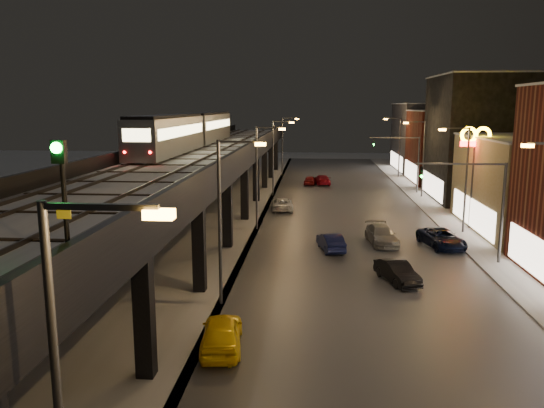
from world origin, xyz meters
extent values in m
cube|color=#46474D|center=(7.50, 35.00, 0.03)|extent=(17.00, 120.00, 0.06)
cube|color=#9FA1A8|center=(17.50, 35.00, 0.07)|extent=(4.00, 120.00, 0.14)
cube|color=#9FA1A8|center=(-6.00, 35.00, 0.03)|extent=(11.00, 120.00, 0.06)
cube|color=black|center=(-6.00, 32.00, 5.80)|extent=(9.00, 100.00, 1.00)
cube|color=black|center=(-2.30, 5.00, 2.65)|extent=(0.70, 0.70, 5.30)
cube|color=black|center=(-6.00, 5.00, 5.15)|extent=(8.00, 0.60, 0.50)
cube|color=black|center=(-9.70, 15.00, 2.65)|extent=(0.70, 0.70, 5.30)
cube|color=black|center=(-2.30, 15.00, 2.65)|extent=(0.70, 0.70, 5.30)
cube|color=black|center=(-6.00, 15.00, 5.15)|extent=(8.00, 0.60, 0.50)
cube|color=black|center=(-9.70, 25.00, 2.65)|extent=(0.70, 0.70, 5.30)
cube|color=black|center=(-2.30, 25.00, 2.65)|extent=(0.70, 0.70, 5.30)
cube|color=black|center=(-6.00, 25.00, 5.15)|extent=(8.00, 0.60, 0.50)
cube|color=black|center=(-9.70, 35.00, 2.65)|extent=(0.70, 0.70, 5.30)
cube|color=black|center=(-2.30, 35.00, 2.65)|extent=(0.70, 0.70, 5.30)
cube|color=black|center=(-6.00, 35.00, 5.15)|extent=(8.00, 0.60, 0.50)
cube|color=black|center=(-9.70, 45.00, 2.65)|extent=(0.70, 0.70, 5.30)
cube|color=black|center=(-2.30, 45.00, 2.65)|extent=(0.70, 0.70, 5.30)
cube|color=black|center=(-6.00, 45.00, 5.15)|extent=(8.00, 0.60, 0.50)
cube|color=black|center=(-9.70, 55.00, 2.65)|extent=(0.70, 0.70, 5.30)
cube|color=black|center=(-2.30, 55.00, 2.65)|extent=(0.70, 0.70, 5.30)
cube|color=black|center=(-6.00, 55.00, 5.15)|extent=(8.00, 0.60, 0.50)
cube|color=black|center=(-9.70, 65.00, 2.65)|extent=(0.70, 0.70, 5.30)
cube|color=black|center=(-2.30, 65.00, 2.65)|extent=(0.70, 0.70, 5.30)
cube|color=black|center=(-6.00, 65.00, 5.15)|extent=(8.00, 0.60, 0.50)
cube|color=black|center=(-9.70, 75.00, 2.65)|extent=(0.70, 0.70, 5.30)
cube|color=black|center=(-2.30, 75.00, 2.65)|extent=(0.70, 0.70, 5.30)
cube|color=black|center=(-6.00, 75.00, 5.15)|extent=(8.00, 0.60, 0.50)
cube|color=#B2B7C1|center=(-6.00, 32.00, 6.38)|extent=(8.40, 100.00, 0.16)
cube|color=#332D28|center=(-9.22, 32.00, 6.54)|extent=(0.08, 98.00, 0.16)
cube|color=#332D28|center=(-7.78, 32.00, 6.54)|extent=(0.08, 98.00, 0.16)
cube|color=#332D28|center=(-4.72, 32.00, 6.54)|extent=(0.08, 98.00, 0.16)
cube|color=#332D28|center=(-3.28, 32.00, 6.54)|extent=(0.08, 98.00, 0.16)
cube|color=black|center=(-6.00, 2.00, 6.49)|extent=(7.80, 0.24, 0.06)
cube|color=black|center=(-6.00, 18.00, 6.49)|extent=(7.80, 0.24, 0.06)
cube|color=black|center=(-6.00, 34.00, 6.49)|extent=(7.80, 0.24, 0.06)
cube|color=black|center=(-6.00, 50.00, 6.49)|extent=(7.80, 0.24, 0.06)
cube|color=black|center=(-6.00, 66.00, 6.49)|extent=(7.80, 0.24, 0.06)
cube|color=black|center=(-1.65, 32.00, 6.85)|extent=(0.30, 100.00, 1.10)
cube|color=black|center=(-10.35, 32.00, 6.85)|extent=(0.30, 100.00, 1.10)
cube|color=#FFE8C8|center=(17.95, 18.00, 1.60)|extent=(0.10, 9.60, 2.40)
cube|color=#FFE8C8|center=(17.95, 32.00, 1.60)|extent=(0.10, 12.00, 2.40)
cube|color=black|center=(24.00, 48.00, 7.00)|extent=(12.00, 13.00, 14.00)
cube|color=#FFE8C8|center=(17.95, 48.00, 1.60)|extent=(0.10, 10.40, 2.40)
cube|color=#B2B7C1|center=(24.00, 48.00, 14.08)|extent=(12.20, 13.20, 0.16)
cube|color=#5C2A1B|center=(24.00, 62.00, 5.00)|extent=(12.00, 12.00, 10.00)
cube|color=#FFE8C8|center=(17.95, 62.00, 1.60)|extent=(0.10, 9.60, 2.40)
cube|color=#B2B7C1|center=(24.00, 62.00, 10.08)|extent=(12.20, 12.20, 0.16)
cube|color=#303036|center=(24.00, 76.00, 5.50)|extent=(12.00, 16.00, 11.00)
cube|color=#FFE8C8|center=(17.95, 76.00, 1.60)|extent=(0.10, 12.80, 2.40)
cube|color=#B2B7C1|center=(24.00, 76.00, 11.08)|extent=(12.20, 16.20, 0.16)
cube|color=#38383A|center=(0.40, -5.00, 8.90)|extent=(2.20, 0.12, 0.12)
cube|color=#FFA230|center=(1.50, -5.00, 8.78)|extent=(0.55, 0.28, 0.18)
cylinder|color=#38383A|center=(-0.70, 13.00, 4.50)|extent=(0.18, 0.18, 9.00)
cube|color=#38383A|center=(0.40, 13.00, 8.90)|extent=(2.20, 0.12, 0.12)
cube|color=#FFA230|center=(1.50, 13.00, 8.78)|extent=(0.55, 0.28, 0.18)
cube|color=#FFA230|center=(14.80, 13.00, 8.78)|extent=(0.55, 0.28, 0.18)
cylinder|color=#38383A|center=(-0.70, 31.00, 4.50)|extent=(0.18, 0.18, 9.00)
cube|color=#38383A|center=(0.40, 31.00, 8.90)|extent=(2.20, 0.12, 0.12)
cube|color=#FFA230|center=(1.50, 31.00, 8.78)|extent=(0.55, 0.28, 0.18)
cylinder|color=#38383A|center=(17.00, 31.00, 4.50)|extent=(0.18, 0.18, 9.00)
cube|color=#38383A|center=(15.90, 31.00, 8.90)|extent=(2.20, 0.12, 0.12)
cube|color=#FFA230|center=(14.80, 31.00, 8.78)|extent=(0.55, 0.28, 0.18)
cylinder|color=#38383A|center=(-0.70, 49.00, 4.50)|extent=(0.18, 0.18, 9.00)
cube|color=#38383A|center=(0.40, 49.00, 8.90)|extent=(2.20, 0.12, 0.12)
cube|color=#FFA230|center=(1.50, 49.00, 8.78)|extent=(0.55, 0.28, 0.18)
cylinder|color=#38383A|center=(17.00, 49.00, 4.50)|extent=(0.18, 0.18, 9.00)
cube|color=#38383A|center=(15.90, 49.00, 8.90)|extent=(2.20, 0.12, 0.12)
cube|color=#FFA230|center=(14.80, 49.00, 8.78)|extent=(0.55, 0.28, 0.18)
cylinder|color=#38383A|center=(-0.70, 67.00, 4.50)|extent=(0.18, 0.18, 9.00)
cube|color=#38383A|center=(0.40, 67.00, 8.90)|extent=(2.20, 0.12, 0.12)
cube|color=#FFA230|center=(1.50, 67.00, 8.78)|extent=(0.55, 0.28, 0.18)
cylinder|color=#38383A|center=(17.00, 67.00, 4.50)|extent=(0.18, 0.18, 9.00)
cube|color=#38383A|center=(15.90, 67.00, 8.90)|extent=(2.20, 0.12, 0.12)
cube|color=#FFA230|center=(14.80, 67.00, 8.78)|extent=(0.55, 0.28, 0.18)
cylinder|color=#38383A|center=(17.00, 22.00, 3.50)|extent=(0.20, 0.20, 7.00)
cube|color=#38383A|center=(14.00, 22.00, 6.90)|extent=(6.00, 0.12, 0.12)
imported|color=black|center=(11.50, 22.00, 6.40)|extent=(0.20, 0.16, 1.00)
sphere|color=#0CFF26|center=(11.50, 21.85, 6.15)|extent=(0.18, 0.18, 0.18)
cylinder|color=#38383A|center=(17.00, 52.00, 3.50)|extent=(0.20, 0.20, 7.00)
cube|color=#38383A|center=(14.00, 52.00, 6.90)|extent=(6.00, 0.12, 0.12)
imported|color=black|center=(11.50, 52.00, 6.40)|extent=(0.20, 0.16, 1.00)
sphere|color=#0CFF26|center=(11.50, 51.85, 6.15)|extent=(0.18, 0.18, 0.18)
cube|color=gray|center=(-8.50, 31.41, 8.18)|extent=(2.74, 16.52, 3.12)
cube|color=black|center=(-8.50, 31.41, 9.85)|extent=(2.45, 16.05, 0.24)
cube|color=#FFECA1|center=(-9.88, 31.41, 8.60)|extent=(0.05, 15.11, 0.85)
cube|color=#FFECA1|center=(-7.12, 31.41, 8.60)|extent=(0.05, 15.11, 0.85)
cube|color=gray|center=(-8.50, 48.80, 8.18)|extent=(2.74, 16.52, 3.12)
cube|color=black|center=(-8.50, 48.80, 9.85)|extent=(2.45, 16.05, 0.24)
cube|color=#FFECA1|center=(-9.88, 48.80, 8.60)|extent=(0.05, 15.11, 0.85)
cube|color=#FFECA1|center=(-7.12, 48.80, 8.60)|extent=(0.05, 15.11, 0.85)
cube|color=#FFECA1|center=(-8.50, 23.14, 8.65)|extent=(2.08, 0.05, 0.94)
sphere|color=#FF0C0C|center=(-9.44, 23.12, 7.42)|extent=(0.19, 0.19, 0.19)
sphere|color=#FF0C0C|center=(-7.56, 23.12, 7.42)|extent=(0.19, 0.19, 0.19)
cylinder|color=black|center=(-2.10, -1.28, 8.24)|extent=(0.13, 0.13, 3.23)
cube|color=black|center=(-2.10, -1.40, 9.59)|extent=(0.35, 0.19, 0.59)
sphere|color=#0CFF26|center=(-2.10, -1.52, 9.69)|extent=(0.28, 0.28, 0.28)
cube|color=yellow|center=(-2.10, -1.38, 8.02)|extent=(0.38, 0.04, 0.32)
imported|color=yellow|center=(0.30, 7.57, 0.75)|extent=(2.26, 4.56, 1.50)
imported|color=#131946|center=(5.58, 24.46, 0.66)|extent=(2.21, 4.20, 1.32)
imported|color=white|center=(0.98, 39.78, 0.64)|extent=(2.59, 4.78, 1.27)
imported|color=maroon|center=(5.33, 58.37, 0.67)|extent=(2.56, 4.85, 1.34)
imported|color=maroon|center=(3.71, 58.13, 0.62)|extent=(1.88, 3.80, 1.25)
imported|color=black|center=(9.44, 17.43, 0.66)|extent=(2.59, 4.22, 1.31)
imported|color=black|center=(14.07, 26.05, 0.69)|extent=(3.37, 5.39, 1.39)
imported|color=gray|center=(9.62, 26.71, 0.71)|extent=(2.52, 5.07, 1.42)
cylinder|color=#38383A|center=(18.00, 32.60, 3.63)|extent=(0.24, 0.24, 7.26)
cube|color=#FF0C0C|center=(18.00, 32.60, 7.54)|extent=(2.54, 0.25, 0.45)
torus|color=#E8A904|center=(17.41, 32.60, 8.26)|extent=(1.49, 0.46, 1.47)
torus|color=#E8A904|center=(18.59, 32.60, 8.26)|extent=(1.49, 0.46, 1.47)
camera|label=1|loc=(4.31, -14.22, 10.71)|focal=35.00mm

